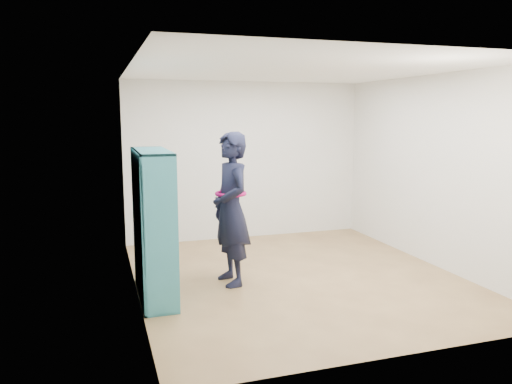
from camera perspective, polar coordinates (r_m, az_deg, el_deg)
name	(u,v)px	position (r m, az deg, el deg)	size (l,w,h in m)	color
floor	(297,277)	(6.52, 4.70, -9.63)	(4.50, 4.50, 0.00)	brown
ceiling	(300,69)	(6.21, 5.01, 13.78)	(4.50, 4.50, 0.00)	white
wall_left	(134,183)	(5.77, -13.82, 1.01)	(0.02, 4.50, 2.60)	silver
wall_right	(434,171)	(7.24, 19.64, 2.28)	(0.02, 4.50, 2.60)	silver
wall_back	(246,161)	(8.34, -1.12, 3.58)	(4.00, 0.02, 2.60)	silver
wall_front	(404,208)	(4.27, 16.55, -1.77)	(4.00, 0.02, 2.60)	silver
bookshelf	(151,227)	(5.73, -11.89, -3.96)	(0.37, 1.26, 1.68)	teal
person	(231,209)	(6.04, -2.89, -1.93)	(0.52, 0.73, 1.86)	black
smartphone	(217,199)	(6.04, -4.49, -0.77)	(0.02, 0.10, 0.14)	silver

